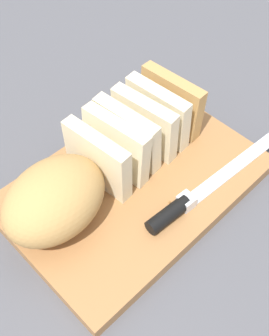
% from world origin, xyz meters
% --- Properties ---
extents(ground_plane, '(3.00, 3.00, 0.00)m').
position_xyz_m(ground_plane, '(0.00, 0.00, 0.00)').
color(ground_plane, '#4C4C51').
extents(cutting_board, '(0.38, 0.26, 0.02)m').
position_xyz_m(cutting_board, '(0.00, 0.00, 0.01)').
color(cutting_board, '#9E6B3D').
rests_on(cutting_board, ground_plane).
extents(bread_loaf, '(0.34, 0.15, 0.09)m').
position_xyz_m(bread_loaf, '(-0.05, 0.03, 0.07)').
color(bread_loaf, tan).
rests_on(bread_loaf, cutting_board).
extents(bread_knife, '(0.29, 0.03, 0.02)m').
position_xyz_m(bread_knife, '(0.03, -0.08, 0.03)').
color(bread_knife, silver).
rests_on(bread_knife, cutting_board).
extents(crumb_near_knife, '(0.00, 0.00, 0.00)m').
position_xyz_m(crumb_near_knife, '(0.01, -0.06, 0.02)').
color(crumb_near_knife, '#996633').
rests_on(crumb_near_knife, cutting_board).
extents(crumb_near_loaf, '(0.01, 0.01, 0.01)m').
position_xyz_m(crumb_near_loaf, '(0.04, 0.01, 0.02)').
color(crumb_near_loaf, '#996633').
rests_on(crumb_near_loaf, cutting_board).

